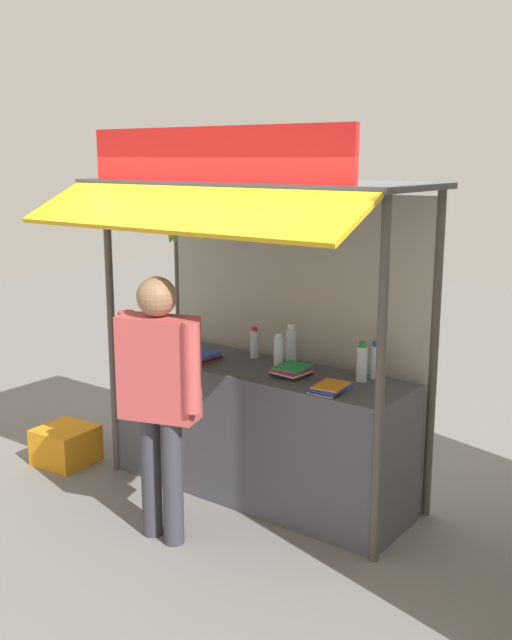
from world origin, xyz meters
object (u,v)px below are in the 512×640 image
(water_bottle_mid_left, at_px, (279,352))
(magazine_stack_back_right, at_px, (198,357))
(water_bottle_center, at_px, (375,361))
(banana_bunch_rightmost, at_px, (173,233))
(water_bottle_far_right, at_px, (362,363))
(water_bottle_mid_right, at_px, (254,343))
(magazine_stack_front_right, at_px, (331,388))
(magazine_stack_left, at_px, (292,371))
(banana_bunch_leftmost, at_px, (202,230))
(plastic_crate, at_px, (66,445))
(water_bottle_back_left, at_px, (291,345))
(vendor_person, at_px, (159,385))

(water_bottle_mid_left, xyz_separation_m, magazine_stack_back_right, (-0.61, -0.19, -0.10))
(water_bottle_center, distance_m, banana_bunch_rightmost, 1.66)
(water_bottle_far_right, bearing_deg, water_bottle_mid_right, 177.17)
(water_bottle_center, xyz_separation_m, water_bottle_mid_left, (-0.68, -0.20, -0.00))
(magazine_stack_front_right, bearing_deg, magazine_stack_left, 161.73)
(magazine_stack_left, height_order, banana_bunch_rightmost, banana_bunch_rightmost)
(magazine_stack_front_right, bearing_deg, banana_bunch_leftmost, -163.83)
(water_bottle_center, height_order, plastic_crate, water_bottle_center)
(plastic_crate, bearing_deg, magazine_stack_front_right, 7.52)
(water_bottle_mid_left, xyz_separation_m, water_bottle_far_right, (0.63, 0.09, 0.01))
(water_bottle_back_left, bearing_deg, magazine_stack_left, -54.65)
(water_bottle_mid_left, xyz_separation_m, vendor_person, (-0.25, -0.98, -0.05))
(water_bottle_center, distance_m, banana_bunch_leftmost, 1.49)
(magazine_stack_left, bearing_deg, water_bottle_far_right, 22.92)
(magazine_stack_front_right, relative_size, banana_bunch_leftmost, 1.06)
(magazine_stack_left, xyz_separation_m, magazine_stack_front_right, (0.40, -0.13, -0.02))
(water_bottle_far_right, height_order, banana_bunch_rightmost, banana_bunch_rightmost)
(water_bottle_back_left, xyz_separation_m, magazine_stack_front_right, (0.59, -0.40, -0.12))
(banana_bunch_leftmost, bearing_deg, magazine_stack_left, 38.85)
(water_bottle_mid_right, bearing_deg, water_bottle_back_left, 6.80)
(water_bottle_center, distance_m, magazine_stack_front_right, 0.45)
(magazine_stack_left, distance_m, banana_bunch_rightmost, 1.27)
(water_bottle_far_right, xyz_separation_m, water_bottle_mid_right, (-0.95, 0.05, -0.02))
(magazine_stack_left, bearing_deg, magazine_stack_front_right, -18.27)
(vendor_person, bearing_deg, water_bottle_back_left, -119.55)
(banana_bunch_rightmost, bearing_deg, water_bottle_mid_left, 41.25)
(water_bottle_center, height_order, water_bottle_back_left, water_bottle_back_left)
(magazine_stack_front_right, bearing_deg, water_bottle_far_right, 81.05)
(water_bottle_center, relative_size, water_bottle_mid_right, 1.10)
(water_bottle_center, bearing_deg, water_bottle_mid_left, -163.66)
(magazine_stack_front_right, xyz_separation_m, vendor_person, (-0.83, -0.75, 0.05))
(water_bottle_mid_right, relative_size, vendor_person, 0.13)
(water_bottle_mid_right, xyz_separation_m, vendor_person, (0.07, -1.12, -0.04))
(water_bottle_back_left, relative_size, vendor_person, 0.17)
(water_bottle_mid_right, relative_size, water_bottle_back_left, 0.80)
(water_bottle_mid_left, xyz_separation_m, plastic_crate, (-1.78, -0.55, -0.97))
(magazine_stack_front_right, distance_m, banana_bunch_rightmost, 1.52)
(water_bottle_center, bearing_deg, magazine_stack_front_right, -102.25)
(water_bottle_center, relative_size, banana_bunch_leftmost, 1.02)
(magazine_stack_front_right, bearing_deg, plastic_crate, -172.48)
(magazine_stack_left, bearing_deg, water_bottle_mid_left, 151.05)
(water_bottle_back_left, xyz_separation_m, vendor_person, (-0.24, -1.15, -0.07))
(water_bottle_back_left, bearing_deg, plastic_crate, -157.97)
(magazine_stack_front_right, bearing_deg, banana_bunch_rightmost, -167.45)
(magazine_stack_back_right, bearing_deg, banana_bunch_rightmost, -79.90)
(magazine_stack_left, xyz_separation_m, banana_bunch_leftmost, (-0.48, -0.39, 0.99))
(magazine_stack_left, xyz_separation_m, vendor_person, (-0.43, -0.88, 0.03))
(water_bottle_far_right, relative_size, magazine_stack_front_right, 1.01)
(water_bottle_back_left, distance_m, magazine_stack_back_right, 0.71)
(vendor_person, xyz_separation_m, plastic_crate, (-1.53, 0.44, -0.92))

